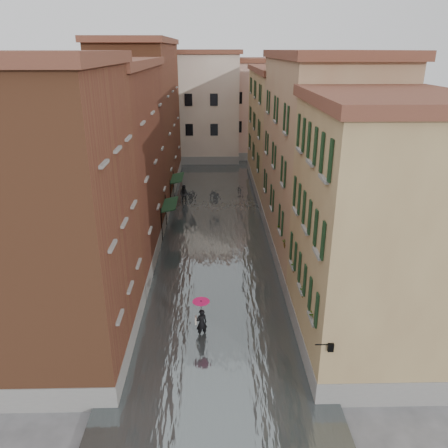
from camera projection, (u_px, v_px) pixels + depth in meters
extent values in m
plane|color=#505052|center=(216.00, 323.00, 23.24)|extent=(120.00, 120.00, 0.00)
cube|color=#4E5556|center=(215.00, 228.00, 35.26)|extent=(10.00, 60.00, 0.20)
cube|color=brown|center=(53.00, 225.00, 18.81)|extent=(6.00, 8.00, 13.00)
cube|color=#582C1B|center=(110.00, 167.00, 29.11)|extent=(6.00, 14.00, 12.50)
cube|color=brown|center=(143.00, 121.00, 42.74)|extent=(6.00, 16.00, 14.00)
cube|color=olive|center=(373.00, 238.00, 19.39)|extent=(6.00, 8.00, 11.50)
cube|color=#9D825F|center=(319.00, 162.00, 29.31)|extent=(6.00, 14.00, 13.00)
cube|color=olive|center=(284.00, 133.00, 43.50)|extent=(6.00, 16.00, 11.50)
cube|color=beige|center=(191.00, 108.00, 56.00)|extent=(12.00, 9.00, 13.00)
cube|color=#CDA790|center=(259.00, 110.00, 58.23)|extent=(10.00, 9.00, 12.00)
cube|color=#17331C|center=(170.00, 204.00, 33.26)|extent=(1.09, 3.10, 0.31)
cylinder|color=black|center=(162.00, 226.00, 32.25)|extent=(0.06, 0.06, 2.80)
cylinder|color=black|center=(166.00, 211.00, 35.12)|extent=(0.06, 0.06, 2.80)
cube|color=#17331C|center=(177.00, 178.00, 40.05)|extent=(1.09, 3.23, 0.31)
cylinder|color=black|center=(171.00, 195.00, 38.97)|extent=(0.06, 0.06, 2.80)
cylinder|color=black|center=(174.00, 185.00, 41.97)|extent=(0.06, 0.06, 2.80)
cylinder|color=black|center=(323.00, 345.00, 16.60)|extent=(0.60, 0.05, 0.05)
cube|color=black|center=(330.00, 347.00, 16.65)|extent=(0.22, 0.22, 0.35)
cube|color=beige|center=(330.00, 347.00, 16.65)|extent=(0.14, 0.14, 0.24)
cube|color=brown|center=(315.00, 318.00, 18.15)|extent=(0.22, 0.85, 0.18)
imported|color=#265926|center=(316.00, 309.00, 18.00)|extent=(0.59, 0.51, 0.66)
cube|color=brown|center=(305.00, 292.00, 20.08)|extent=(0.22, 0.85, 0.18)
imported|color=#265926|center=(306.00, 284.00, 19.92)|extent=(0.59, 0.51, 0.66)
cube|color=brown|center=(296.00, 268.00, 22.34)|extent=(0.22, 0.85, 0.18)
imported|color=#265926|center=(297.00, 260.00, 22.18)|extent=(0.59, 0.51, 0.66)
cube|color=brown|center=(287.00, 244.00, 25.06)|extent=(0.22, 0.85, 0.18)
imported|color=#265926|center=(287.00, 237.00, 24.90)|extent=(0.59, 0.51, 0.66)
cube|color=brown|center=(281.00, 229.00, 27.09)|extent=(0.22, 0.85, 0.18)
imported|color=#265926|center=(282.00, 223.00, 26.94)|extent=(0.59, 0.51, 0.66)
imported|color=black|center=(202.00, 323.00, 21.85)|extent=(0.68, 0.56, 1.59)
cube|color=#B8A998|center=(196.00, 320.00, 21.83)|extent=(0.08, 0.30, 0.38)
cylinder|color=black|center=(201.00, 314.00, 21.64)|extent=(0.02, 0.02, 1.00)
cone|color=#C90D51|center=(201.00, 304.00, 21.43)|extent=(0.88, 0.88, 0.28)
imported|color=black|center=(184.00, 195.00, 40.72)|extent=(0.99, 0.82, 1.83)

